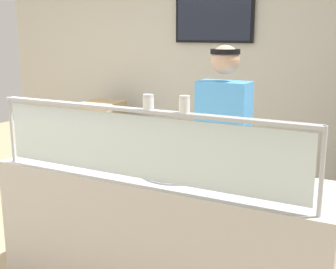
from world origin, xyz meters
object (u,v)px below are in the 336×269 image
(pizza_tray, at_px, (178,171))
(pepper_flake_shaker, at_px, (184,105))
(parmesan_shaker, at_px, (148,103))
(pizza_server, at_px, (170,167))
(worker_figure, at_px, (223,147))
(pizza_box_stack, at_px, (102,110))

(pizza_tray, height_order, pepper_flake_shaker, pepper_flake_shaker)
(pizza_tray, xyz_separation_m, parmesan_shaker, (-0.04, -0.30, 0.49))
(pizza_server, xyz_separation_m, worker_figure, (0.14, 0.59, 0.02))
(pizza_box_stack, bearing_deg, pizza_tray, -42.07)
(parmesan_shaker, relative_size, worker_figure, 0.05)
(pizza_tray, distance_m, pizza_server, 0.06)
(pizza_server, distance_m, pepper_flake_shaker, 0.60)
(parmesan_shaker, distance_m, pepper_flake_shaker, 0.23)
(worker_figure, relative_size, pizza_box_stack, 4.14)
(worker_figure, bearing_deg, pizza_tray, -99.14)
(pizza_tray, xyz_separation_m, worker_figure, (0.09, 0.57, 0.04))
(pizza_server, xyz_separation_m, pizza_box_stack, (-1.71, 1.61, 0.00))
(pizza_server, xyz_separation_m, pepper_flake_shaker, (0.24, -0.28, 0.47))
(pizza_server, distance_m, pizza_box_stack, 2.35)
(pizza_tray, height_order, parmesan_shaker, parmesan_shaker)
(parmesan_shaker, bearing_deg, pepper_flake_shaker, 0.00)
(pizza_tray, bearing_deg, pizza_server, -157.26)
(parmesan_shaker, xyz_separation_m, pizza_box_stack, (-1.72, 1.89, -0.46))
(pizza_server, bearing_deg, parmesan_shaker, -85.72)
(pizza_server, height_order, parmesan_shaker, parmesan_shaker)
(pizza_server, relative_size, pepper_flake_shaker, 2.92)
(pepper_flake_shaker, distance_m, worker_figure, 0.99)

